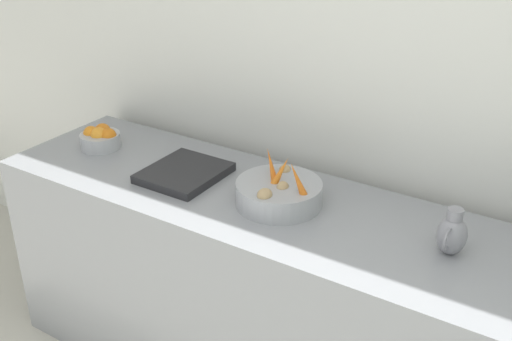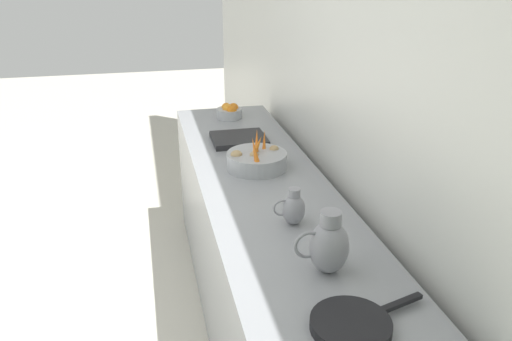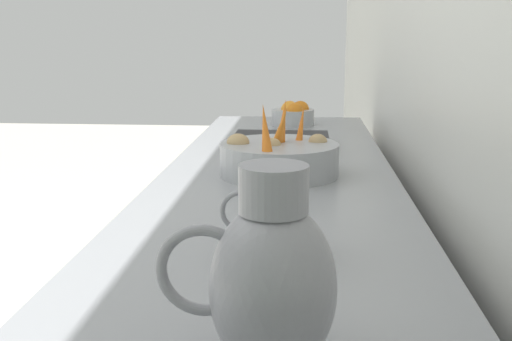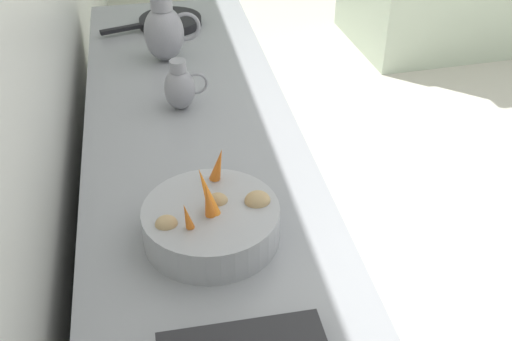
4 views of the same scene
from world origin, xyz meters
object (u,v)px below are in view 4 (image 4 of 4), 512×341
(skillet_on_counter, at_px, (169,22))
(metal_pitcher_tall, at_px, (165,31))
(vegetable_colander, at_px, (212,222))
(metal_pitcher_short, at_px, (180,87))

(skillet_on_counter, bearing_deg, metal_pitcher_tall, -96.03)
(skillet_on_counter, bearing_deg, vegetable_colander, -89.99)
(metal_pitcher_tall, relative_size, metal_pitcher_short, 1.47)
(vegetable_colander, bearing_deg, metal_pitcher_short, 91.27)
(vegetable_colander, height_order, metal_pitcher_tall, metal_pitcher_tall)
(metal_pitcher_short, height_order, skillet_on_counter, metal_pitcher_short)
(metal_pitcher_tall, height_order, metal_pitcher_short, metal_pitcher_tall)
(metal_pitcher_short, bearing_deg, vegetable_colander, -88.73)
(metal_pitcher_short, distance_m, skillet_on_counter, 0.72)
(vegetable_colander, relative_size, skillet_on_counter, 0.79)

